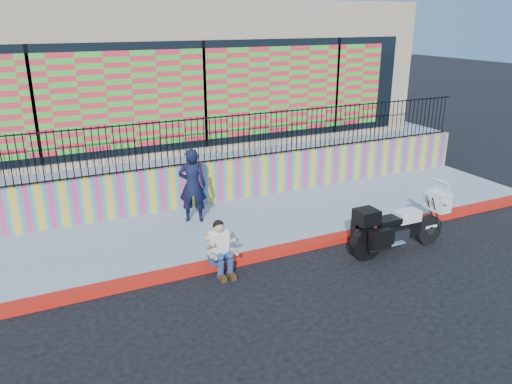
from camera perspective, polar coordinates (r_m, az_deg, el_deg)
ground at (r=10.78m, az=2.25°, el=-7.18°), size 90.00×90.00×0.00m
red_curb at (r=10.75m, az=2.25°, el=-6.83°), size 16.00×0.30×0.15m
sidewalk at (r=12.09m, az=-1.39°, el=-3.71°), size 16.00×3.00×0.15m
mural_wall at (r=13.26m, az=-4.26°, el=1.24°), size 16.00×0.20×1.10m
metal_fence at (r=12.95m, az=-4.38°, el=6.08°), size 15.80×0.04×1.20m
elevated_platform at (r=17.95m, az=-10.27°, el=5.58°), size 16.00×10.00×1.25m
storefront_building at (r=17.32m, az=-10.60°, el=13.89°), size 14.00×8.06×4.00m
police_motorcycle at (r=11.11m, az=15.91°, el=-3.61°), size 2.38×0.79×1.48m
police_officer at (r=11.90m, az=-7.27°, el=0.75°), size 0.78×0.66×1.80m
seated_man at (r=9.87m, az=-3.95°, el=-6.95°), size 0.54×0.71×1.06m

